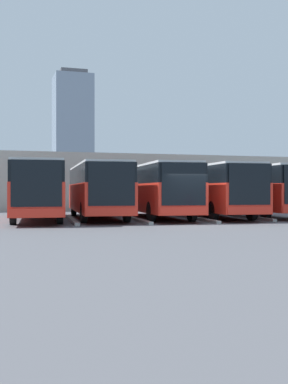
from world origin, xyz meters
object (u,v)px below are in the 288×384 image
bus_3 (97,189)px  bus_4 (37,189)px  bus_2 (156,189)px  bus_0 (256,189)px  bus_1 (210,189)px

bus_3 → bus_4: size_ratio=1.00×
bus_3 → bus_2: bearing=178.1°
bus_0 → bus_4: (14.13, 0.22, 0.00)m
bus_2 → bus_4: same height
bus_0 → bus_4: bearing=5.5°
bus_1 → bus_3: (7.06, -0.59, 0.00)m
bus_3 → bus_1: bearing=179.8°
bus_1 → bus_3: bearing=-0.2°
bus_3 → bus_4: 3.55m
bus_4 → bus_1: bearing=-176.9°
bus_0 → bus_4: 14.13m
bus_0 → bus_3: 10.60m
bus_3 → bus_0: bearing=-175.8°
bus_2 → bus_4: size_ratio=1.00×
bus_0 → bus_1: same height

